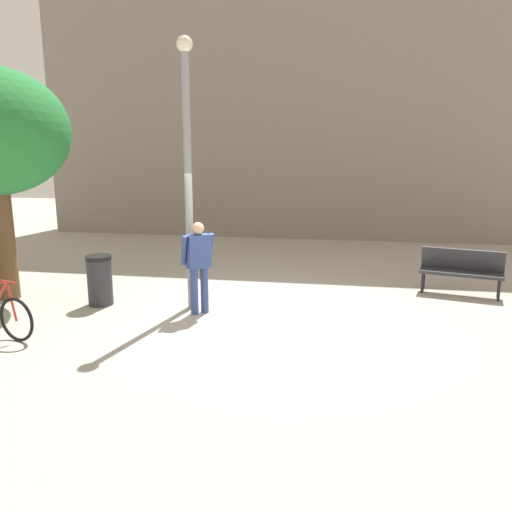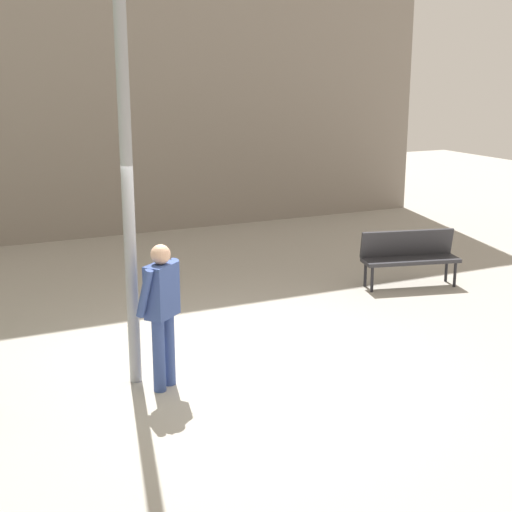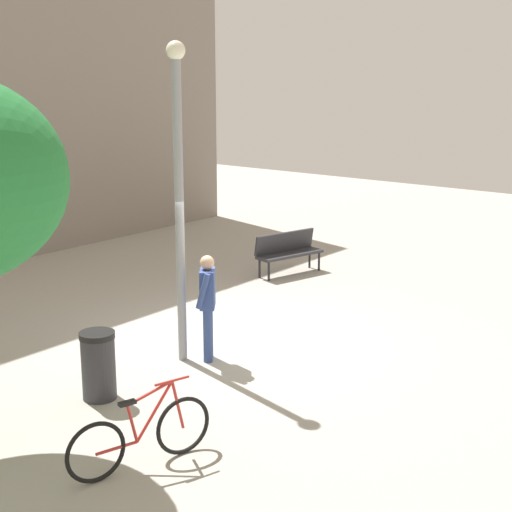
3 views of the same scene
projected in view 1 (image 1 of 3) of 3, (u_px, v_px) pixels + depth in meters
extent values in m
plane|color=#A8A399|center=(249.00, 312.00, 9.46)|extent=(36.00, 36.00, 0.00)
cube|color=gray|center=(296.00, 96.00, 16.80)|extent=(16.41, 2.00, 9.05)
cylinder|color=gray|center=(188.00, 186.00, 9.26)|extent=(0.14, 0.14, 4.55)
sphere|color=#F2EACC|center=(185.00, 44.00, 8.75)|extent=(0.28, 0.28, 0.28)
cylinder|color=#334784|center=(194.00, 291.00, 9.26)|extent=(0.14, 0.14, 0.85)
cylinder|color=#334784|center=(205.00, 290.00, 9.35)|extent=(0.14, 0.14, 0.85)
cube|color=#334784|center=(198.00, 251.00, 9.15)|extent=(0.45, 0.42, 0.60)
sphere|color=tan|center=(198.00, 228.00, 9.07)|extent=(0.22, 0.22, 0.22)
cylinder|color=#334784|center=(184.00, 250.00, 9.07)|extent=(0.21, 0.24, 0.55)
cylinder|color=#334784|center=(210.00, 248.00, 9.31)|extent=(0.21, 0.24, 0.55)
cube|color=#2D2D33|center=(461.00, 273.00, 10.45)|extent=(1.66, 0.81, 0.06)
cube|color=#2D2D33|center=(462.00, 259.00, 10.57)|extent=(1.58, 0.50, 0.44)
cylinder|color=black|center=(499.00, 291.00, 10.08)|extent=(0.05, 0.05, 0.42)
cylinder|color=black|center=(422.00, 283.00, 10.64)|extent=(0.05, 0.05, 0.42)
cylinder|color=black|center=(499.00, 287.00, 10.37)|extent=(0.05, 0.05, 0.42)
cylinder|color=black|center=(424.00, 279.00, 10.93)|extent=(0.05, 0.05, 0.42)
cylinder|color=brown|center=(4.00, 242.00, 10.08)|extent=(0.40, 0.40, 2.26)
torus|color=black|center=(16.00, 320.00, 7.98)|extent=(0.70, 0.24, 0.71)
cylinder|color=red|center=(12.00, 301.00, 7.95)|extent=(0.17, 0.08, 0.63)
cylinder|color=red|center=(7.00, 281.00, 7.91)|extent=(0.43, 0.15, 0.03)
cylinder|color=#2D2D33|center=(100.00, 282.00, 9.82)|extent=(0.47, 0.47, 0.88)
cylinder|color=black|center=(98.00, 258.00, 9.72)|extent=(0.49, 0.49, 0.08)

